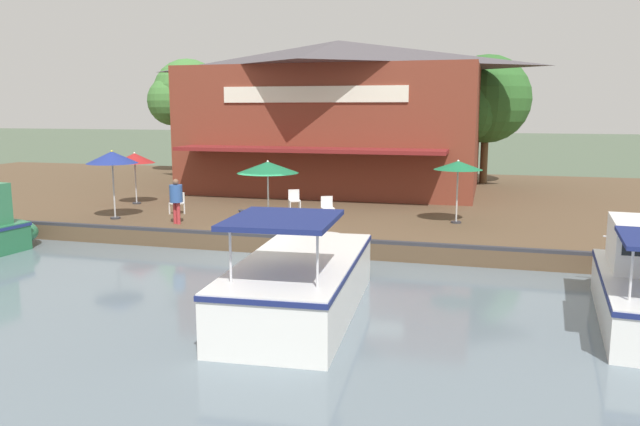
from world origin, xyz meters
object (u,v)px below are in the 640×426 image
cafe_chair_facing_river (178,202)px  cafe_chair_back_row_seat (294,199)px  person_near_entrance (176,196)px  waterfront_restaurant (338,114)px  patio_umbrella_by_entrance (135,158)px  motorboat_fourth_along (307,275)px  mooring_post (242,222)px  tree_upstream_bank (184,96)px  tree_behind_restaurant (483,101)px  patio_umbrella_back_row (112,158)px  cafe_chair_beside_entrance (327,207)px  patio_umbrella_mid_patio_right (268,167)px  patio_umbrella_near_quay_edge (458,166)px

cafe_chair_facing_river → cafe_chair_back_row_seat: size_ratio=1.00×
cafe_chair_back_row_seat → person_near_entrance: size_ratio=0.53×
waterfront_restaurant → patio_umbrella_by_entrance: waterfront_restaurant is taller
cafe_chair_facing_river → motorboat_fourth_along: (8.02, 7.56, -0.30)m
waterfront_restaurant → person_near_entrance: (11.65, -3.06, -2.77)m
mooring_post → tree_upstream_bank: (-18.43, -11.43, 4.45)m
waterfront_restaurant → mooring_post: waterfront_restaurant is taller
cafe_chair_back_row_seat → tree_behind_restaurant: tree_behind_restaurant is taller
tree_upstream_bank → patio_umbrella_back_row: bearing=18.8°
cafe_chair_facing_river → cafe_chair_beside_entrance: same height
patio_umbrella_mid_patio_right → cafe_chair_facing_river: (-1.51, -4.26, -1.57)m
patio_umbrella_by_entrance → mooring_post: size_ratio=2.74×
patio_umbrella_mid_patio_right → cafe_chair_beside_entrance: size_ratio=2.70×
patio_umbrella_back_row → motorboat_fourth_along: bearing=55.4°
patio_umbrella_by_entrance → patio_umbrella_near_quay_edge: bearing=85.4°
patio_umbrella_near_quay_edge → tree_behind_restaurant: bearing=177.3°
waterfront_restaurant → motorboat_fourth_along: size_ratio=2.01×
person_near_entrance → patio_umbrella_mid_patio_right: bearing=97.7°
waterfront_restaurant → cafe_chair_beside_entrance: (9.35, 1.86, -3.29)m
cafe_chair_back_row_seat → tree_upstream_bank: tree_upstream_bank is taller
patio_umbrella_mid_patio_right → patio_umbrella_by_entrance: bearing=-115.2°
waterfront_restaurant → patio_umbrella_mid_patio_right: waterfront_restaurant is taller
patio_umbrella_mid_patio_right → motorboat_fourth_along: size_ratio=0.32×
cafe_chair_facing_river → waterfront_restaurant: bearing=157.4°
patio_umbrella_by_entrance → motorboat_fourth_along: 14.61m
tree_upstream_bank → patio_umbrella_mid_patio_right: bearing=34.9°
patio_umbrella_back_row → tree_upstream_bank: size_ratio=0.35×
cafe_chair_beside_entrance → motorboat_fourth_along: 8.54m
waterfront_restaurant → patio_umbrella_mid_patio_right: bearing=1.1°
patio_umbrella_near_quay_edge → person_near_entrance: patio_umbrella_near_quay_edge is taller
cafe_chair_facing_river → tree_behind_restaurant: bearing=140.5°
cafe_chair_facing_river → mooring_post: bearing=52.0°
person_near_entrance → tree_behind_restaurant: size_ratio=0.23×
patio_umbrella_back_row → tree_upstream_bank: 18.12m
cafe_chair_back_row_seat → patio_umbrella_mid_patio_right: bearing=2.1°
patio_umbrella_mid_patio_right → person_near_entrance: 3.48m
patio_umbrella_by_entrance → patio_umbrella_mid_patio_right: 8.03m
person_near_entrance → tree_upstream_bank: (-17.33, -8.50, 3.87)m
cafe_chair_beside_entrance → cafe_chair_back_row_seat: 2.32m
waterfront_restaurant → tree_behind_restaurant: 8.06m
cafe_chair_back_row_seat → person_near_entrance: bearing=-39.7°
cafe_chair_beside_entrance → patio_umbrella_mid_patio_right: bearing=-41.3°
cafe_chair_facing_river → tree_behind_restaurant: 17.91m
patio_umbrella_by_entrance → cafe_chair_beside_entrance: patio_umbrella_by_entrance is taller
waterfront_restaurant → patio_umbrella_near_quay_edge: waterfront_restaurant is taller
mooring_post → patio_umbrella_by_entrance: bearing=-125.7°
tree_behind_restaurant → motorboat_fourth_along: bearing=-9.4°
patio_umbrella_back_row → tree_behind_restaurant: tree_behind_restaurant is taller
waterfront_restaurant → mooring_post: size_ratio=18.02×
tree_behind_restaurant → mooring_post: bearing=-23.6°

